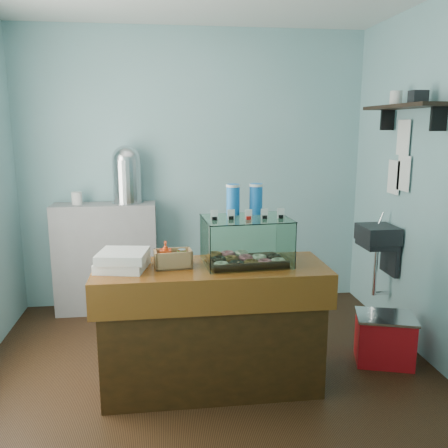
{
  "coord_description": "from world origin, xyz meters",
  "views": [
    {
      "loc": [
        -0.31,
        -3.37,
        1.85
      ],
      "look_at": [
        0.1,
        -0.15,
        1.17
      ],
      "focal_mm": 38.0,
      "sensor_mm": 36.0,
      "label": 1
    }
  ],
  "objects": [
    {
      "name": "coffee_urn",
      "position": [
        -0.67,
        1.34,
        1.4
      ],
      "size": [
        0.31,
        0.31,
        0.57
      ],
      "color": "silver",
      "rests_on": "back_shelf"
    },
    {
      "name": "condiment_crate",
      "position": [
        -0.27,
        -0.24,
        0.97
      ],
      "size": [
        0.26,
        0.18,
        0.18
      ],
      "rotation": [
        0.0,
        0.0,
        0.11
      ],
      "color": "#A88754",
      "rests_on": "counter"
    },
    {
      "name": "pastry_boxes",
      "position": [
        -0.6,
        -0.24,
        0.96
      ],
      "size": [
        0.37,
        0.38,
        0.13
      ],
      "rotation": [
        0.0,
        0.0,
        -0.2
      ],
      "color": "silver",
      "rests_on": "counter"
    },
    {
      "name": "back_shelf",
      "position": [
        -0.9,
        1.32,
        0.55
      ],
      "size": [
        1.0,
        0.32,
        1.1
      ],
      "primitive_type": "cube",
      "color": "gray",
      "rests_on": "ground"
    },
    {
      "name": "room_shell",
      "position": [
        0.03,
        0.01,
        1.71
      ],
      "size": [
        3.54,
        3.04,
        2.82
      ],
      "color": "#78ADAF",
      "rests_on": "ground"
    },
    {
      "name": "ground",
      "position": [
        0.0,
        0.0,
        0.0
      ],
      "size": [
        3.5,
        3.5,
        0.0
      ],
      "primitive_type": "plane",
      "color": "black",
      "rests_on": "ground"
    },
    {
      "name": "counter",
      "position": [
        0.0,
        -0.25,
        0.46
      ],
      "size": [
        1.6,
        0.6,
        0.9
      ],
      "color": "#3F210C",
      "rests_on": "ground"
    },
    {
      "name": "red_cooler",
      "position": [
        1.39,
        -0.08,
        0.2
      ],
      "size": [
        0.53,
        0.46,
        0.39
      ],
      "rotation": [
        0.0,
        0.0,
        -0.3
      ],
      "color": "red",
      "rests_on": "ground"
    },
    {
      "name": "display_case",
      "position": [
        0.25,
        -0.17,
        1.08
      ],
      "size": [
        0.62,
        0.47,
        0.54
      ],
      "rotation": [
        0.0,
        0.0,
        0.07
      ],
      "color": "#33190F",
      "rests_on": "counter"
    }
  ]
}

